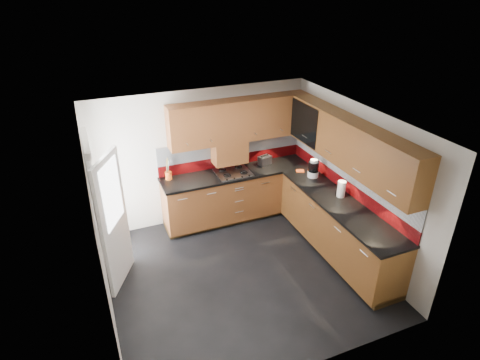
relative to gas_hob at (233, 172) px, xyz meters
name	(u,v)px	position (x,y,z in m)	size (l,w,h in m)	color
room	(242,186)	(-0.45, -1.47, 0.54)	(4.00, 3.80, 2.64)	black
base_cabinets	(283,211)	(0.62, -0.75, -0.52)	(2.70, 3.20, 0.95)	#5F3415
countertop	(284,187)	(0.60, -0.77, -0.04)	(2.72, 3.22, 0.04)	black
backsplash	(290,164)	(0.83, -0.54, 0.25)	(2.70, 3.20, 0.54)	#6B090C
upper_cabinets	(295,132)	(0.78, -0.69, 0.88)	(2.50, 3.20, 0.72)	#5F3415
extractor_hood	(229,152)	(0.00, 0.17, 0.32)	(0.60, 0.33, 0.40)	#5F3415
glass_cabinet	(311,121)	(1.26, -0.40, 0.91)	(0.32, 0.80, 0.66)	black
back_door	(105,215)	(-2.23, -0.72, 0.08)	(0.42, 1.19, 2.04)	white
gas_hob	(233,172)	(0.00, 0.00, 0.00)	(0.60, 0.52, 0.05)	silver
utensil_pot	(168,174)	(-1.10, 0.20, 0.08)	(0.11, 0.11, 0.39)	#E95A16
toaster	(265,160)	(0.67, 0.12, 0.07)	(0.26, 0.20, 0.17)	silver
food_processor	(313,169)	(1.22, -0.65, 0.13)	(0.19, 0.19, 0.32)	white
paper_towel	(341,189)	(1.26, -1.41, 0.12)	(0.13, 0.13, 0.26)	white
orange_cloth	(300,171)	(1.12, -0.39, -0.01)	(0.14, 0.12, 0.01)	#D44B17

